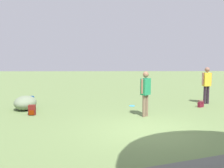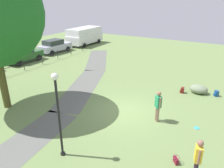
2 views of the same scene
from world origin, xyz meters
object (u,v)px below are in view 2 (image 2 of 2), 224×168
Objects in this scene: man_near_boulder at (158,104)px; backpack_by_boulder at (216,94)px; lamp_post at (58,108)px; woman_with_handbag at (198,157)px; lawn_boulder at (199,89)px; spare_backpack_on_lawn at (182,90)px; handbag_on_grass at (176,160)px; parked_sedan_grey at (23,55)px; parked_wagon_silver at (55,46)px; frisbee_on_grass at (197,128)px; delivery_van at (85,35)px.

backpack_by_boulder is at bearing -25.73° from man_near_boulder.
lamp_post reaches higher than woman_with_handbag.
spare_backpack_on_lawn is (-0.54, 1.00, -0.11)m from lawn_boulder.
woman_with_handbag is 4.62× the size of handbag_on_grass.
man_near_boulder is 16.33m from parked_sedan_grey.
parked_wagon_silver is (3.74, 18.48, 0.61)m from backpack_by_boulder.
man_near_boulder is 6.81× the size of frisbee_on_grass.
lamp_post is 2.13× the size of woman_with_handbag.
parked_wagon_silver is (4.35, 16.32, 0.61)m from spare_backpack_on_lawn.
woman_with_handbag reaches higher than parked_wagon_silver.
man_near_boulder is at bearing -104.65° from parked_sedan_grey.
lawn_boulder is 3.23× the size of handbag_on_grass.
woman_with_handbag is at bearing -171.45° from frisbee_on_grass.
frisbee_on_grass is 18.27m from parked_sedan_grey.
frisbee_on_grass is at bearing -128.59° from delivery_van.
lawn_boulder is 1.17m from backpack_by_boulder.
frisbee_on_grass is 0.07× the size of parked_sedan_grey.
lamp_post is at bearing 105.41° from woman_with_handbag.
lawn_boulder reaches higher than frisbee_on_grass.
frisbee_on_grass is (0.36, -2.06, -1.02)m from man_near_boulder.
delivery_van is (9.52, 17.07, 0.96)m from lawn_boulder.
parked_sedan_grey is at bearing 56.24° from lamp_post.
lamp_post is at bearing -135.30° from parked_wagon_silver.
parked_sedan_grey is 10.46m from delivery_van.
parked_sedan_grey is 4.73m from parked_wagon_silver.
lamp_post is 10.68m from lawn_boulder.
delivery_van is at bearing 57.94° from spare_backpack_on_lawn.
lawn_boulder is at bearing -86.91° from parked_sedan_grey.
frisbee_on_grass is (-4.76, 0.41, -0.18)m from backpack_by_boulder.
frisbee_on_grass is at bearing -115.20° from parked_wagon_silver.
parked_wagon_silver is at bearing 64.80° from frisbee_on_grass.
parked_sedan_grey and parked_wagon_silver have the same top height.
frisbee_on_grass is (3.61, 0.54, -1.02)m from woman_with_handbag.
lamp_post is at bearing -123.76° from parked_sedan_grey.
man_near_boulder is 0.32× the size of delivery_van.
man_near_boulder reaches higher than frisbee_on_grass.
spare_backpack_on_lawn is 1.54× the size of frisbee_on_grass.
lamp_post is 15.93m from parked_sedan_grey.
woman_with_handbag is at bearing -111.86° from parked_sedan_grey.
spare_backpack_on_lawn is at bearing -3.89° from man_near_boulder.
man_near_boulder reaches higher than spare_backpack_on_lawn.
frisbee_on_grass is 19.98m from parked_wagon_silver.
lawn_boulder is 1.14m from spare_backpack_on_lawn.
parked_sedan_grey is at bearing 78.07° from frisbee_on_grass.
delivery_van reaches higher than parked_wagon_silver.
lawn_boulder is at bearing -21.90° from lamp_post.
backpack_by_boulder is 0.09× the size of parked_wagon_silver.
handbag_on_grass is 18.88m from parked_sedan_grey.
lamp_post is 0.67× the size of delivery_van.
parked_sedan_grey is at bearing 93.09° from lawn_boulder.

